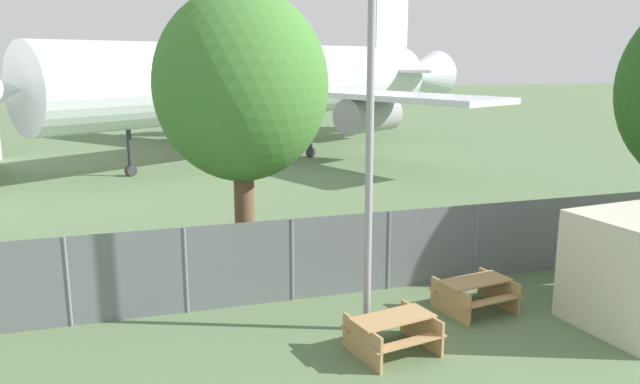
{
  "coord_description": "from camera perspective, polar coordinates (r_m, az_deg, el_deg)",
  "views": [
    {
      "loc": [
        -6.24,
        -3.95,
        5.83
      ],
      "look_at": [
        -0.89,
        13.04,
        2.0
      ],
      "focal_mm": 35.0,
      "sensor_mm": 36.0,
      "label": 1
    }
  ],
  "objects": [
    {
      "name": "picnic_bench_near_cabin",
      "position": [
        15.25,
        13.98,
        -8.81
      ],
      "size": [
        1.84,
        1.64,
        0.76
      ],
      "rotation": [
        0.0,
        0.0,
        0.16
      ],
      "color": "tan",
      "rests_on": "ground"
    },
    {
      "name": "airplane",
      "position": [
        38.29,
        -4.8,
        10.03
      ],
      "size": [
        34.73,
        27.48,
        13.12
      ],
      "rotation": [
        0.0,
        0.0,
        -2.61
      ],
      "color": "silver",
      "rests_on": "ground"
    },
    {
      "name": "tree_near_hangar",
      "position": [
        15.76,
        -7.21,
        9.52
      ],
      "size": [
        4.33,
        4.33,
        7.56
      ],
      "color": "brown",
      "rests_on": "ground"
    },
    {
      "name": "light_mast",
      "position": [
        12.83,
        4.61,
        7.61
      ],
      "size": [
        0.44,
        0.44,
        7.91
      ],
      "color": "#99999E",
      "rests_on": "ground"
    },
    {
      "name": "perimeter_fence",
      "position": [
        16.05,
        6.3,
        -5.33
      ],
      "size": [
        56.07,
        0.07,
        2.06
      ],
      "color": "slate",
      "rests_on": "ground"
    },
    {
      "name": "picnic_bench_open_grass",
      "position": [
        12.94,
        6.65,
        -12.42
      ],
      "size": [
        1.89,
        1.69,
        0.76
      ],
      "rotation": [
        0.0,
        0.0,
        0.19
      ],
      "color": "tan",
      "rests_on": "ground"
    }
  ]
}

